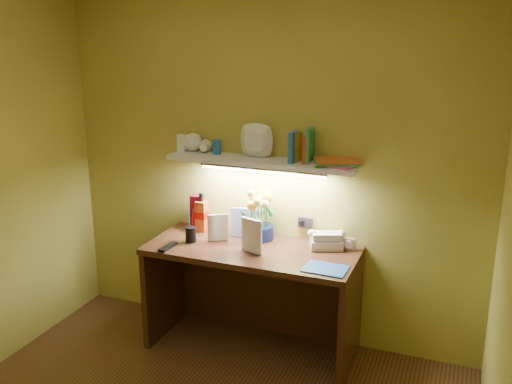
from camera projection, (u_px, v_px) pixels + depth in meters
desk at (252, 299)px, 3.88m from camera, size 1.40×0.60×0.75m
flower_bouquet at (260, 215)px, 3.90m from camera, size 0.24×0.24×0.34m
telephone at (326, 239)px, 3.77m from camera, size 0.25×0.22×0.13m
desk_clock at (349, 244)px, 3.74m from camera, size 0.08×0.04×0.08m
whisky_bottle at (202, 212)px, 4.06m from camera, size 0.08×0.08×0.28m
whisky_box at (197, 212)px, 4.11m from camera, size 0.09×0.09×0.25m
pen_cup at (191, 229)px, 3.86m from camera, size 0.08×0.08×0.18m
art_card at (245, 223)px, 3.96m from camera, size 0.21×0.08×0.20m
tv_remote at (168, 247)px, 3.77m from camera, size 0.05×0.17×0.02m
blue_folder at (326, 269)px, 3.44m from camera, size 0.26×0.20×0.01m
desk_book_a at (208, 228)px, 3.87m from camera, size 0.13×0.09×0.19m
desk_book_b at (242, 233)px, 3.72m from camera, size 0.16×0.07×0.23m
wall_shelf at (264, 156)px, 3.77m from camera, size 1.32×0.32×0.26m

